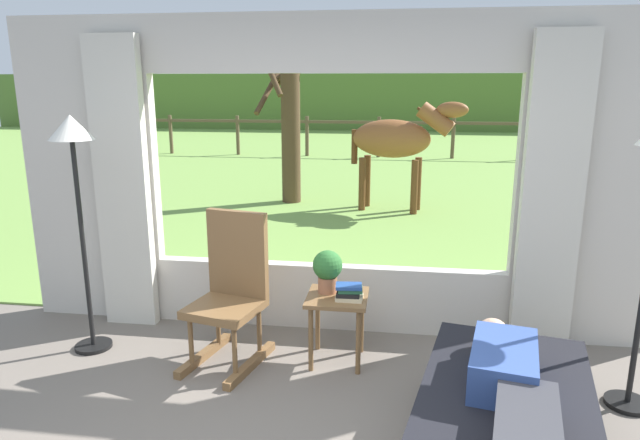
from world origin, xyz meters
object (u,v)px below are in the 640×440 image
object	(u,v)px
side_table	(337,308)
book_stack	(349,292)
rocking_chair	(231,290)
recliner_sofa	(504,431)
horse	(397,140)
reclining_person	(510,385)
pasture_tree	(290,127)
floor_lamp_left	(74,163)
potted_plant	(328,269)

from	to	relation	value
side_table	book_stack	xyz separation A→B (m)	(0.09, -0.06, 0.15)
rocking_chair	book_stack	size ratio (longest dim) A/B	5.62
recliner_sofa	horse	distance (m)	6.26
reclining_person	side_table	size ratio (longest dim) A/B	2.75
side_table	horse	xyz separation A→B (m)	(0.37, 5.10, 0.73)
rocking_chair	book_stack	xyz separation A→B (m)	(0.87, -0.00, 0.03)
recliner_sofa	pasture_tree	bearing A→B (deg)	121.93
floor_lamp_left	pasture_tree	xyz separation A→B (m)	(0.49, 5.60, -0.16)
pasture_tree	reclining_person	bearing A→B (deg)	-69.83
potted_plant	book_stack	world-z (taller)	potted_plant
side_table	pasture_tree	bearing A→B (deg)	104.44
reclining_person	floor_lamp_left	distance (m)	3.26
reclining_person	horse	size ratio (longest dim) A/B	0.79
floor_lamp_left	recliner_sofa	bearing A→B (deg)	-18.82
floor_lamp_left	pasture_tree	distance (m)	5.62
book_stack	pasture_tree	size ratio (longest dim) A/B	0.07
reclining_person	side_table	world-z (taller)	reclining_person
reclining_person	rocking_chair	distance (m)	2.08
floor_lamp_left	horse	world-z (taller)	floor_lamp_left
side_table	potted_plant	distance (m)	0.29
potted_plant	book_stack	size ratio (longest dim) A/B	1.61
potted_plant	floor_lamp_left	xyz separation A→B (m)	(-1.84, -0.12, 0.76)
recliner_sofa	floor_lamp_left	world-z (taller)	floor_lamp_left
floor_lamp_left	book_stack	bearing A→B (deg)	-0.15
rocking_chair	side_table	world-z (taller)	rocking_chair
side_table	pasture_tree	xyz separation A→B (m)	(-1.43, 5.54, 0.87)
reclining_person	floor_lamp_left	size ratio (longest dim) A/B	0.79
recliner_sofa	potted_plant	size ratio (longest dim) A/B	5.77
side_table	floor_lamp_left	world-z (taller)	floor_lamp_left
horse	pasture_tree	bearing A→B (deg)	-92.53
potted_plant	horse	distance (m)	5.08
reclining_person	horse	world-z (taller)	horse
book_stack	horse	distance (m)	5.20
reclining_person	rocking_chair	size ratio (longest dim) A/B	1.28
reclining_person	potted_plant	world-z (taller)	potted_plant
recliner_sofa	reclining_person	bearing A→B (deg)	-78.38
reclining_person	side_table	distance (m)	1.51
rocking_chair	horse	size ratio (longest dim) A/B	0.62
recliner_sofa	reclining_person	size ratio (longest dim) A/B	1.29
recliner_sofa	potted_plant	distance (m)	1.64
horse	floor_lamp_left	bearing A→B (deg)	-12.73
floor_lamp_left	rocking_chair	bearing A→B (deg)	-0.14
side_table	potted_plant	bearing A→B (deg)	143.13
recliner_sofa	side_table	bearing A→B (deg)	145.46
reclining_person	rocking_chair	world-z (taller)	rocking_chair
book_stack	pasture_tree	xyz separation A→B (m)	(-1.52, 5.60, 0.72)
side_table	horse	distance (m)	5.17
reclining_person	recliner_sofa	bearing A→B (deg)	101.62
recliner_sofa	rocking_chair	distance (m)	2.08
book_stack	horse	world-z (taller)	horse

